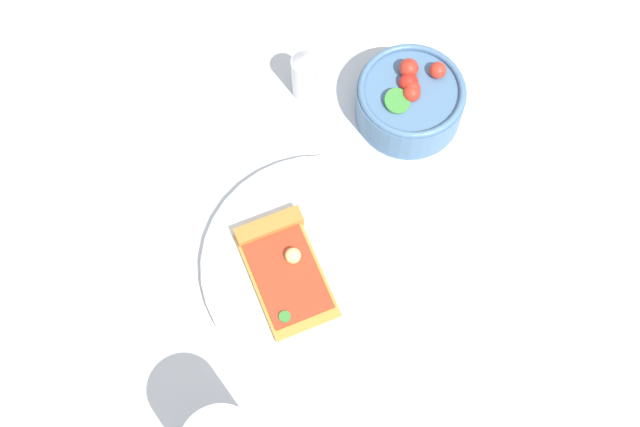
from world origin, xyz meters
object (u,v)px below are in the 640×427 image
Objects in this scene: plate at (321,265)px; pizza_slice_main at (283,265)px; pepper_shaker at (305,74)px; salad_bowl at (410,100)px.

plate is 1.77× the size of pizza_slice_main.
pizza_slice_main is at bearing 7.14° from pepper_shaker.
pizza_slice_main is 1.18× the size of salad_bowl.
salad_bowl is 0.13m from pepper_shaker.
pepper_shaker reaches higher than pizza_slice_main.
pizza_slice_main is 0.24m from pepper_shaker.
salad_bowl is at bearing 88.90° from pepper_shaker.
pepper_shaker reaches higher than salad_bowl.
salad_bowl is at bearing 156.65° from pizza_slice_main.
pepper_shaker is (-0.24, -0.03, 0.02)m from pizza_slice_main.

